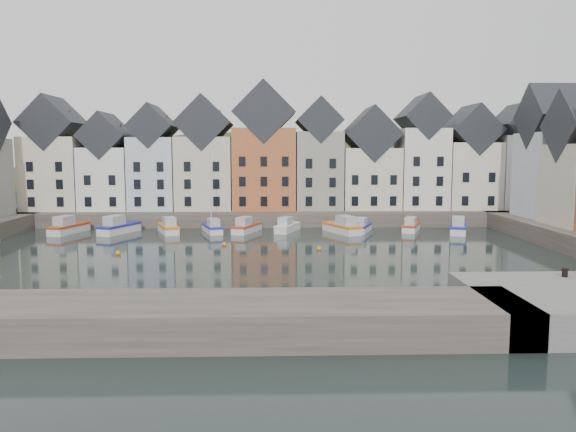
{
  "coord_description": "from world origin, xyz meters",
  "views": [
    {
      "loc": [
        1.12,
        -51.82,
        10.07
      ],
      "look_at": [
        2.81,
        6.0,
        3.44
      ],
      "focal_mm": 35.0,
      "sensor_mm": 36.0,
      "label": 1
    }
  ],
  "objects": [
    {
      "name": "boat_j",
      "position": [
        24.29,
        16.51,
        0.7
      ],
      "size": [
        3.84,
        6.4,
        2.35
      ],
      "rotation": [
        0.0,
        0.0,
        -0.34
      ],
      "color": "silver",
      "rests_on": "ground"
    },
    {
      "name": "near_wall",
      "position": [
        -10.0,
        -22.0,
        1.0
      ],
      "size": [
        50.0,
        6.0,
        2.0
      ],
      "primitive_type": "cube",
      "color": "#433A34",
      "rests_on": "ground"
    },
    {
      "name": "boat_d",
      "position": [
        -6.28,
        17.79,
        0.66
      ],
      "size": [
        3.21,
        5.6,
        10.22
      ],
      "rotation": [
        0.0,
        0.0,
        0.31
      ],
      "color": "silver",
      "rests_on": "ground"
    },
    {
      "name": "boat_a",
      "position": [
        -24.12,
        17.76,
        0.74
      ],
      "size": [
        3.57,
        6.76,
        2.48
      ],
      "rotation": [
        0.0,
        0.0,
        -0.25
      ],
      "color": "silver",
      "rests_on": "ground"
    },
    {
      "name": "boat_h",
      "position": [
        12.5,
        18.01,
        0.61
      ],
      "size": [
        3.4,
        5.59,
        2.05
      ],
      "rotation": [
        0.0,
        0.0,
        -0.35
      ],
      "color": "silver",
      "rests_on": "ground"
    },
    {
      "name": "mooring_bollard",
      "position": [
        20.13,
        -16.67,
        2.31
      ],
      "size": [
        0.48,
        0.48,
        0.56
      ],
      "color": "black",
      "rests_on": "near_quay"
    },
    {
      "name": "mooring_buoys",
      "position": [
        -4.0,
        5.33,
        0.15
      ],
      "size": [
        20.5,
        5.5,
        0.5
      ],
      "color": "orange",
      "rests_on": "ground"
    },
    {
      "name": "boat_c",
      "position": [
        -11.73,
        17.68,
        0.67
      ],
      "size": [
        3.73,
        6.17,
        2.26
      ],
      "rotation": [
        0.0,
        0.0,
        0.35
      ],
      "color": "silver",
      "rests_on": "ground"
    },
    {
      "name": "boat_g",
      "position": [
        9.92,
        16.99,
        0.74
      ],
      "size": [
        4.49,
        6.71,
        2.48
      ],
      "rotation": [
        0.0,
        0.0,
        0.43
      ],
      "color": "silver",
      "rests_on": "ground"
    },
    {
      "name": "boat_b",
      "position": [
        -17.9,
        17.64,
        0.75
      ],
      "size": [
        4.32,
        6.84,
        2.52
      ],
      "rotation": [
        0.0,
        0.0,
        -0.38
      ],
      "color": "silver",
      "rests_on": "ground"
    },
    {
      "name": "boat_e",
      "position": [
        -2.08,
        17.93,
        0.67
      ],
      "size": [
        3.79,
        6.08,
        2.24
      ],
      "rotation": [
        0.0,
        0.0,
        -0.37
      ],
      "color": "silver",
      "rests_on": "ground"
    },
    {
      "name": "boat_f",
      "position": [
        3.06,
        18.47,
        0.64
      ],
      "size": [
        3.64,
        5.84,
        2.15
      ],
      "rotation": [
        0.0,
        0.0,
        -0.37
      ],
      "color": "silver",
      "rests_on": "ground"
    },
    {
      "name": "far_quay",
      "position": [
        0.0,
        30.0,
        1.0
      ],
      "size": [
        90.0,
        16.0,
        2.0
      ],
      "primitive_type": "cube",
      "color": "#433A34",
      "rests_on": "ground"
    },
    {
      "name": "hillside",
      "position": [
        0.02,
        56.0,
        -17.96
      ],
      "size": [
        153.6,
        70.4,
        64.0
      ],
      "color": "#273219",
      "rests_on": "ground"
    },
    {
      "name": "far_terrace",
      "position": [
        3.21,
        28.0,
        8.88
      ],
      "size": [
        72.37,
        8.16,
        17.78
      ],
      "color": "beige",
      "rests_on": "far_quay"
    },
    {
      "name": "ground",
      "position": [
        0.0,
        0.0,
        0.0
      ],
      "size": [
        260.0,
        260.0,
        0.0
      ],
      "primitive_type": "plane",
      "color": "black",
      "rests_on": "ground"
    },
    {
      "name": "boat_i",
      "position": [
        18.86,
        18.43,
        0.62
      ],
      "size": [
        3.56,
        5.62,
        2.07
      ],
      "rotation": [
        0.0,
        0.0,
        -0.38
      ],
      "color": "silver",
      "rests_on": "ground"
    }
  ]
}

